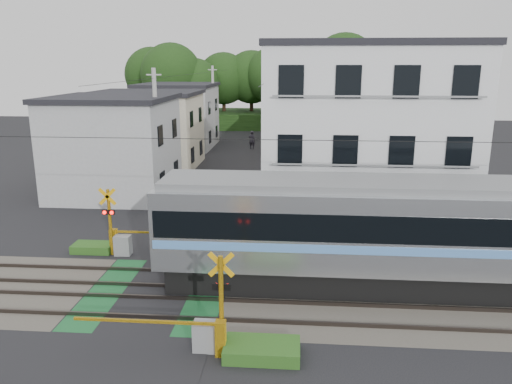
# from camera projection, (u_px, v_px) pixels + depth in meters

# --- Properties ---
(ground) EXTENTS (120.00, 120.00, 0.00)m
(ground) POSITION_uv_depth(u_px,v_px,m) (156.00, 293.00, 18.53)
(ground) COLOR black
(track_bed) EXTENTS (120.00, 120.00, 0.14)m
(track_bed) POSITION_uv_depth(u_px,v_px,m) (156.00, 292.00, 18.52)
(track_bed) COLOR #47423A
(track_bed) RESTS_ON ground
(crossing_signal_near) EXTENTS (4.74, 0.65, 3.09)m
(crossing_signal_near) POSITION_uv_depth(u_px,v_px,m) (208.00, 329.00, 14.63)
(crossing_signal_near) COLOR #F6AF0C
(crossing_signal_near) RESTS_ON ground
(crossing_signal_far) EXTENTS (4.74, 0.65, 3.09)m
(crossing_signal_far) POSITION_uv_depth(u_px,v_px,m) (121.00, 239.00, 22.08)
(crossing_signal_far) COLOR #F6AF0C
(crossing_signal_far) RESTS_ON ground
(apartment_block) EXTENTS (10.20, 8.36, 9.30)m
(apartment_block) POSITION_uv_depth(u_px,v_px,m) (363.00, 135.00, 25.85)
(apartment_block) COLOR white
(apartment_block) RESTS_ON ground
(houses_row) EXTENTS (22.07, 31.35, 6.80)m
(houses_row) POSITION_uv_depth(u_px,v_px,m) (240.00, 123.00, 42.70)
(houses_row) COLOR #ACAFB2
(houses_row) RESTS_ON ground
(tree_hill) EXTENTS (40.00, 13.14, 11.86)m
(tree_hill) POSITION_uv_depth(u_px,v_px,m) (258.00, 85.00, 64.10)
(tree_hill) COLOR #1C3913
(tree_hill) RESTS_ON ground
(catenary) EXTENTS (60.00, 5.04, 7.00)m
(catenary) POSITION_uv_depth(u_px,v_px,m) (322.00, 200.00, 17.16)
(catenary) COLOR #2D2D33
(catenary) RESTS_ON ground
(utility_poles) EXTENTS (7.90, 42.00, 8.00)m
(utility_poles) POSITION_uv_depth(u_px,v_px,m) (220.00, 117.00, 39.78)
(utility_poles) COLOR #A5A5A0
(utility_poles) RESTS_ON ground
(pedestrian) EXTENTS (0.76, 0.62, 1.81)m
(pedestrian) POSITION_uv_depth(u_px,v_px,m) (252.00, 140.00, 49.18)
(pedestrian) COLOR #2D2934
(pedestrian) RESTS_ON ground
(weed_patches) EXTENTS (10.25, 8.80, 0.40)m
(weed_patches) POSITION_uv_depth(u_px,v_px,m) (203.00, 291.00, 18.26)
(weed_patches) COLOR #2D5E1E
(weed_patches) RESTS_ON ground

